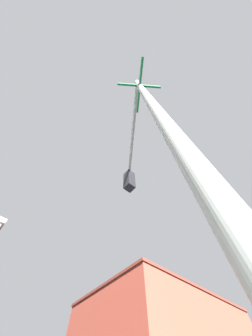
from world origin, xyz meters
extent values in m
cylinder|color=slate|center=(-6.75, -6.87, 3.21)|extent=(0.12, 0.12, 6.43)
cylinder|color=slate|center=(-5.92, -5.72, 6.03)|extent=(1.73, 2.36, 0.09)
cube|color=black|center=(-5.09, -4.57, 5.58)|extent=(0.28, 0.28, 0.80)
sphere|color=red|center=(-5.00, -4.45, 5.83)|extent=(0.18, 0.18, 0.18)
sphere|color=orange|center=(-5.00, -4.45, 5.58)|extent=(0.18, 0.18, 0.18)
sphere|color=green|center=(-5.00, -4.45, 5.33)|extent=(0.18, 0.18, 0.18)
cube|color=#0F5128|center=(-6.75, -6.87, 5.21)|extent=(0.67, 0.92, 0.20)
cube|color=#0F5128|center=(-6.75, -6.87, 5.43)|extent=(0.84, 0.62, 0.20)
cube|color=#471C15|center=(20.37, 16.79, 13.54)|extent=(25.03, 17.89, 0.40)
camera|label=1|loc=(-7.22, -6.97, 1.04)|focal=18.05mm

